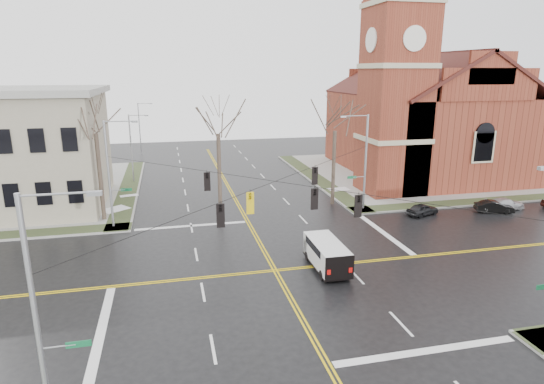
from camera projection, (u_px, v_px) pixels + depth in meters
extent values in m
plane|color=black|center=(275.00, 270.00, 30.63)|extent=(120.00, 120.00, 0.00)
cube|color=gray|center=(416.00, 173.00, 59.58)|extent=(30.00, 30.00, 0.15)
cube|color=#2D391F|center=(316.00, 177.00, 56.55)|extent=(2.00, 30.00, 0.02)
cube|color=#2D391F|center=(486.00, 200.00, 46.57)|extent=(30.00, 2.00, 0.02)
cube|color=#2D391F|center=(129.00, 188.00, 51.68)|extent=(2.00, 30.00, 0.02)
cube|color=gold|center=(273.00, 271.00, 30.60)|extent=(0.12, 100.00, 0.01)
cube|color=gold|center=(277.00, 270.00, 30.66)|extent=(0.12, 100.00, 0.01)
cube|color=gold|center=(275.00, 271.00, 30.52)|extent=(100.00, 0.12, 0.01)
cube|color=gold|center=(275.00, 270.00, 30.74)|extent=(100.00, 0.12, 0.01)
cube|color=silver|center=(427.00, 351.00, 21.84)|extent=(9.50, 0.50, 0.01)
cube|color=silver|center=(191.00, 226.00, 39.42)|extent=(9.50, 0.50, 0.01)
cube|color=silver|center=(101.00, 330.00, 23.64)|extent=(0.50, 9.50, 0.01)
cube|color=silver|center=(384.00, 233.00, 37.62)|extent=(0.50, 9.50, 0.01)
cube|color=maroon|center=(395.00, 100.00, 47.74)|extent=(6.00, 6.00, 20.00)
cube|color=#B5AC8B|center=(402.00, 4.00, 45.27)|extent=(6.30, 6.30, 0.50)
cylinder|color=silver|center=(415.00, 38.00, 43.31)|extent=(2.40, 0.15, 2.40)
cylinder|color=silver|center=(371.00, 40.00, 45.52)|extent=(0.15, 2.40, 2.40)
cube|color=maroon|center=(422.00, 134.00, 59.46)|extent=(18.00, 24.00, 10.00)
cube|color=maroon|center=(376.00, 167.00, 52.54)|extent=(2.00, 5.00, 4.40)
cube|color=gray|center=(2.00, 152.00, 43.23)|extent=(18.00, 14.00, 11.00)
cylinder|color=gray|center=(365.00, 163.00, 42.75)|extent=(0.20, 0.20, 9.00)
cylinder|color=gray|center=(359.00, 177.00, 42.97)|extent=(1.20, 0.06, 0.06)
cube|color=#0F5932|center=(352.00, 177.00, 42.82)|extent=(0.90, 0.04, 0.25)
cylinder|color=gray|center=(356.00, 116.00, 41.35)|extent=(2.40, 0.08, 0.08)
cube|color=gray|center=(343.00, 117.00, 41.10)|extent=(0.50, 0.22, 0.15)
cylinder|color=gray|center=(109.00, 175.00, 37.74)|extent=(0.20, 0.20, 9.00)
cylinder|color=gray|center=(118.00, 190.00, 38.22)|extent=(1.20, 0.06, 0.06)
cube|color=#0F5932|center=(126.00, 190.00, 38.38)|extent=(0.90, 0.04, 0.25)
cylinder|color=gray|center=(119.00, 121.00, 36.86)|extent=(2.40, 0.08, 0.08)
cube|color=gray|center=(135.00, 122.00, 37.14)|extent=(0.50, 0.22, 0.15)
cube|color=gray|center=(544.00, 168.00, 19.46)|extent=(0.50, 0.22, 0.15)
cylinder|color=gray|center=(35.00, 316.00, 16.10)|extent=(0.20, 0.20, 9.00)
cylinder|color=gray|center=(58.00, 347.00, 16.58)|extent=(1.20, 0.06, 0.06)
cube|color=#0F5932|center=(79.00, 344.00, 16.73)|extent=(0.90, 0.04, 0.25)
cylinder|color=gray|center=(56.00, 194.00, 15.22)|extent=(2.40, 0.08, 0.08)
cube|color=gray|center=(94.00, 193.00, 15.50)|extent=(0.50, 0.22, 0.15)
cylinder|color=black|center=(275.00, 181.00, 29.02)|extent=(23.02, 23.02, 0.03)
cylinder|color=black|center=(275.00, 181.00, 29.02)|extent=(23.02, 23.02, 0.03)
imported|color=black|center=(221.00, 216.00, 24.58)|extent=(0.21, 0.26, 1.30)
imported|color=black|center=(315.00, 176.00, 33.85)|extent=(0.21, 0.26, 1.30)
imported|color=#E0B90D|center=(250.00, 203.00, 26.90)|extent=(0.21, 0.26, 1.30)
imported|color=black|center=(207.00, 182.00, 32.11)|extent=(0.21, 0.26, 1.30)
imported|color=black|center=(358.00, 206.00, 26.33)|extent=(0.21, 0.26, 1.30)
imported|color=black|center=(315.00, 199.00, 27.77)|extent=(0.21, 0.26, 1.30)
cylinder|color=gray|center=(131.00, 149.00, 53.56)|extent=(0.16, 0.16, 8.00)
cylinder|color=gray|center=(137.00, 115.00, 52.77)|extent=(2.00, 0.07, 0.07)
cube|color=gray|center=(146.00, 116.00, 53.00)|extent=(0.45, 0.20, 0.13)
cylinder|color=gray|center=(140.00, 128.00, 72.38)|extent=(0.16, 0.16, 8.00)
cylinder|color=gray|center=(144.00, 103.00, 71.59)|extent=(2.00, 0.07, 0.07)
cube|color=gray|center=(151.00, 104.00, 71.82)|extent=(0.45, 0.20, 0.13)
cube|color=white|center=(327.00, 253.00, 30.66)|extent=(1.92, 4.88, 1.56)
cube|color=white|center=(317.00, 246.00, 32.62)|extent=(1.89, 0.84, 1.10)
cube|color=black|center=(316.00, 238.00, 32.79)|extent=(1.70, 0.12, 0.73)
cube|color=black|center=(326.00, 245.00, 30.70)|extent=(1.92, 3.32, 0.50)
cube|color=#B70C0A|center=(329.00, 272.00, 28.22)|extent=(0.22, 0.07, 0.31)
cube|color=#B70C0A|center=(351.00, 270.00, 28.52)|extent=(0.22, 0.07, 0.31)
cube|color=black|center=(326.00, 264.00, 30.87)|extent=(1.96, 4.92, 0.09)
cylinder|color=black|center=(308.00, 256.00, 32.20)|extent=(0.24, 0.66, 0.66)
cylinder|color=black|center=(330.00, 254.00, 32.55)|extent=(0.24, 0.66, 0.66)
cylinder|color=black|center=(322.00, 275.00, 29.17)|extent=(0.24, 0.66, 0.66)
cylinder|color=black|center=(347.00, 273.00, 29.52)|extent=(0.24, 0.66, 0.66)
imported|color=black|center=(422.00, 209.00, 42.18)|extent=(3.54, 2.28, 1.12)
imported|color=black|center=(494.00, 207.00, 42.96)|extent=(3.66, 2.25, 1.14)
imported|color=#BBBABD|center=(505.00, 204.00, 43.88)|extent=(4.09, 2.00, 1.14)
cylinder|color=#392D24|center=(100.00, 177.00, 39.77)|extent=(0.36, 0.36, 7.68)
cylinder|color=#392D24|center=(219.00, 174.00, 41.48)|extent=(0.36, 0.36, 7.42)
cylinder|color=#392D24|center=(334.00, 168.00, 44.42)|extent=(0.36, 0.36, 7.30)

